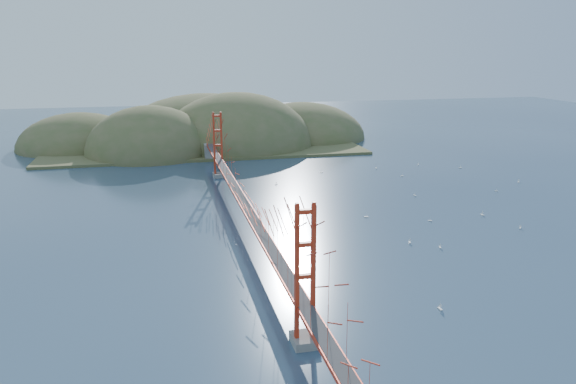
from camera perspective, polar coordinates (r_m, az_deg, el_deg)
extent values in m
plane|color=#2D435B|center=(73.15, -4.38, -3.68)|extent=(320.00, 320.00, 0.00)
cube|color=gray|center=(45.99, 1.69, -14.80)|extent=(2.00, 2.40, 0.70)
cube|color=gray|center=(101.75, -7.04, 1.71)|extent=(2.00, 2.40, 0.70)
cube|color=red|center=(72.18, -4.43, -1.19)|extent=(1.40, 92.00, 0.16)
cube|color=red|center=(72.23, -4.43, -1.35)|extent=(1.33, 92.00, 0.24)
cube|color=#38383A|center=(72.15, -4.43, -1.12)|extent=(1.19, 92.00, 0.03)
cube|color=gray|center=(117.09, -7.94, 4.04)|extent=(2.20, 2.60, 3.30)
cube|color=brown|center=(134.99, -8.66, 4.81)|extent=(70.00, 40.00, 0.60)
ellipsoid|color=brown|center=(126.76, -13.77, 3.80)|extent=(28.00, 28.00, 21.00)
ellipsoid|color=brown|center=(133.94, -5.17, 4.73)|extent=(36.00, 36.00, 25.00)
ellipsoid|color=brown|center=(145.20, 1.45, 5.56)|extent=(32.00, 32.00, 18.00)
ellipsoid|color=brown|center=(139.68, -20.35, 4.29)|extent=(28.00, 28.00, 16.00)
ellipsoid|color=brown|center=(148.96, -8.35, 5.64)|extent=(44.00, 44.00, 22.00)
cube|color=white|center=(104.67, 3.39, 2.00)|extent=(0.60, 0.25, 0.11)
cylinder|color=white|center=(104.60, 3.39, 2.17)|extent=(0.02, 0.02, 0.63)
cube|color=white|center=(109.53, 8.95, 2.41)|extent=(0.26, 0.55, 0.10)
cylinder|color=white|center=(109.47, 8.95, 2.56)|extent=(0.02, 0.02, 0.57)
cube|color=white|center=(114.11, 13.07, 2.70)|extent=(0.50, 0.37, 0.09)
cylinder|color=white|center=(114.06, 13.08, 2.83)|extent=(0.01, 0.01, 0.53)
cube|color=white|center=(97.22, 20.40, 0.09)|extent=(0.41, 0.51, 0.09)
cylinder|color=white|center=(97.15, 20.42, 0.25)|extent=(0.01, 0.01, 0.54)
cube|color=white|center=(53.21, 15.18, -11.38)|extent=(0.21, 0.62, 0.11)
cylinder|color=white|center=(53.06, 15.20, -11.06)|extent=(0.02, 0.02, 0.68)
cube|color=white|center=(78.78, 22.52, -3.40)|extent=(0.49, 0.48, 0.09)
cylinder|color=white|center=(78.69, 22.54, -3.21)|extent=(0.02, 0.02, 0.56)
cube|color=white|center=(103.79, 11.51, 1.61)|extent=(0.50, 0.17, 0.09)
cylinder|color=white|center=(103.73, 11.52, 1.76)|extent=(0.01, 0.01, 0.54)
cube|color=white|center=(78.17, 7.95, -2.52)|extent=(0.61, 0.34, 0.11)
cylinder|color=white|center=(78.08, 7.96, -2.30)|extent=(0.02, 0.02, 0.63)
cube|color=white|center=(95.56, -1.20, 0.79)|extent=(0.49, 0.38, 0.09)
cylinder|color=white|center=(95.50, -1.20, 0.94)|extent=(0.01, 0.01, 0.52)
cube|color=white|center=(68.35, 15.19, -5.46)|extent=(0.29, 0.55, 0.10)
cylinder|color=white|center=(68.26, 15.21, -5.23)|extent=(0.02, 0.02, 0.58)
cube|color=white|center=(105.13, 22.38, 0.96)|extent=(0.37, 0.56, 0.10)
cylinder|color=white|center=(105.06, 22.39, 1.11)|extent=(0.02, 0.02, 0.58)
cube|color=white|center=(82.91, 19.12, -2.21)|extent=(0.26, 0.62, 0.11)
cylinder|color=white|center=(82.82, 19.14, -1.99)|extent=(0.02, 0.02, 0.66)
cube|color=white|center=(90.68, 12.75, -0.34)|extent=(0.32, 0.53, 0.09)
cylinder|color=white|center=(90.61, 12.76, -0.17)|extent=(0.01, 0.01, 0.55)
cube|color=white|center=(69.16, 12.26, -5.03)|extent=(0.39, 0.61, 0.11)
cylinder|color=white|center=(69.05, 12.27, -4.78)|extent=(0.02, 0.02, 0.63)
cube|color=white|center=(78.14, 14.24, -2.85)|extent=(0.53, 0.42, 0.09)
cylinder|color=white|center=(78.06, 14.25, -2.65)|extent=(0.02, 0.02, 0.57)
cube|color=white|center=(113.44, 17.09, 2.36)|extent=(0.61, 0.30, 0.11)
cylinder|color=white|center=(113.38, 17.11, 2.52)|extent=(0.02, 0.02, 0.64)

